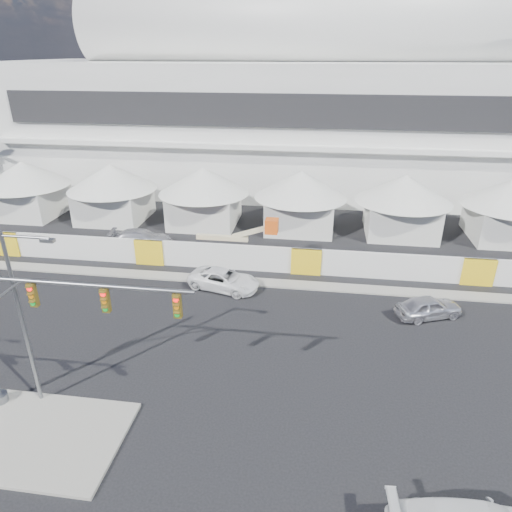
# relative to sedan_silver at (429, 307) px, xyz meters

# --- Properties ---
(ground) EXTENTS (160.00, 160.00, 0.00)m
(ground) POSITION_rel_sedan_silver_xyz_m (-13.78, -9.52, -0.70)
(ground) COLOR black
(ground) RESTS_ON ground
(median_island) EXTENTS (10.00, 5.00, 0.15)m
(median_island) POSITION_rel_sedan_silver_xyz_m (-19.78, -12.52, -0.62)
(median_island) COLOR gray
(median_island) RESTS_ON ground
(stadium) EXTENTS (80.00, 24.80, 21.98)m
(stadium) POSITION_rel_sedan_silver_xyz_m (-5.07, 31.98, 8.75)
(stadium) COLOR silver
(stadium) RESTS_ON ground
(tent_row) EXTENTS (53.40, 8.40, 5.40)m
(tent_row) POSITION_rel_sedan_silver_xyz_m (-13.28, 14.48, 2.45)
(tent_row) COLOR silver
(tent_row) RESTS_ON ground
(hoarding_fence) EXTENTS (70.00, 0.25, 2.00)m
(hoarding_fence) POSITION_rel_sedan_silver_xyz_m (-7.78, 4.98, 0.30)
(hoarding_fence) COLOR silver
(hoarding_fence) RESTS_ON ground
(sedan_silver) EXTENTS (3.02, 4.41, 1.39)m
(sedan_silver) POSITION_rel_sedan_silver_xyz_m (0.00, 0.00, 0.00)
(sedan_silver) COLOR silver
(sedan_silver) RESTS_ON ground
(pickup_curb) EXTENTS (3.40, 5.32, 1.37)m
(pickup_curb) POSITION_rel_sedan_silver_xyz_m (-13.29, 1.83, -0.01)
(pickup_curb) COLOR white
(pickup_curb) RESTS_ON ground
(lot_car_c) EXTENTS (2.74, 5.34, 1.48)m
(lot_car_c) POSITION_rel_sedan_silver_xyz_m (-21.72, 8.13, 0.05)
(lot_car_c) COLOR silver
(lot_car_c) RESTS_ON ground
(traffic_mast) EXTENTS (10.11, 0.73, 7.50)m
(traffic_mast) POSITION_rel_sedan_silver_xyz_m (-19.25, -10.80, 3.63)
(traffic_mast) COLOR slate
(traffic_mast) RESTS_ON median_island
(streetlight_median) EXTENTS (2.34, 0.23, 8.46)m
(streetlight_median) POSITION_rel_sedan_silver_xyz_m (-19.38, -10.32, 4.31)
(streetlight_median) COLOR slate
(streetlight_median) RESTS_ON median_island
(boom_lift) EXTENTS (7.44, 1.71, 3.80)m
(boom_lift) POSITION_rel_sedan_silver_xyz_m (-14.81, 5.98, 0.32)
(boom_lift) COLOR #E35515
(boom_lift) RESTS_ON ground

